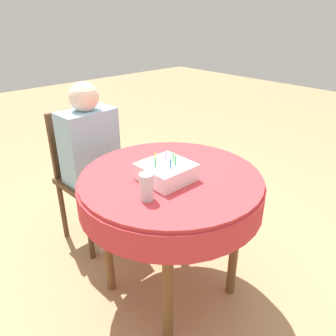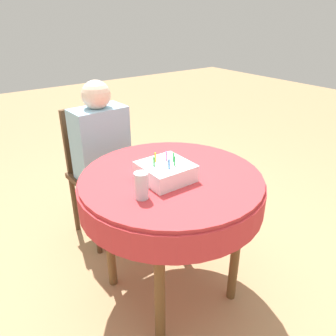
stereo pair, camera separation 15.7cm
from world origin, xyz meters
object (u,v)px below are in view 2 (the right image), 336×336
at_px(person, 103,149).
at_px(drinking_glass, 141,186).
at_px(birthday_cake, 166,172).
at_px(chair, 99,168).

bearing_deg(person, drinking_glass, -106.88).
bearing_deg(birthday_cake, person, 88.83).
bearing_deg(birthday_cake, chair, 89.28).
bearing_deg(person, chair, 90.00).
distance_m(person, drinking_glass, 0.84).
bearing_deg(person, birthday_cake, -94.03).
xyz_separation_m(chair, person, (0.00, -0.09, 0.17)).
distance_m(person, birthday_cake, 0.73).
height_order(person, birthday_cake, person).
relative_size(person, birthday_cake, 4.93).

